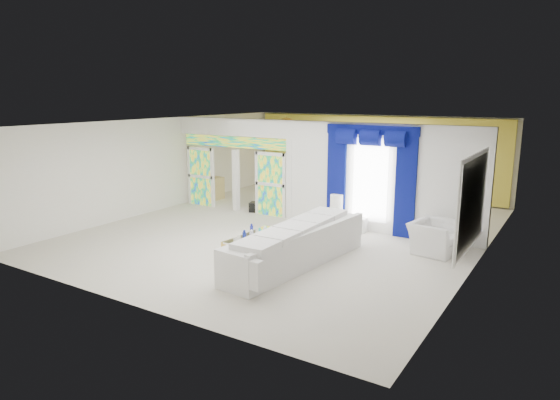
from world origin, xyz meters
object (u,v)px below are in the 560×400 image
Objects in this scene: white_sofa at (297,248)px; armchair at (435,237)px; console_table at (346,223)px; grand_piano at (290,190)px; coffee_table at (255,244)px.

armchair is (2.39, 2.55, -0.02)m from white_sofa.
console_table is 1.03× the size of armchair.
white_sofa is 6.39m from grand_piano.
white_sofa is 1.40m from coffee_table.
white_sofa is 2.26× the size of grand_piano.
white_sofa is 3.62× the size of armchair.
grand_piano reaches higher than console_table.
white_sofa is 3.27m from console_table.
console_table is at bearing -52.91° from grand_piano.
armchair is at bearing 53.02° from white_sofa.
armchair is at bearing -14.59° from console_table.
grand_piano is at bearing 112.13° from coffee_table.
armchair is 6.48m from grand_piano.
console_table reaches higher than coffee_table.
white_sofa is at bearing -12.53° from coffee_table.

